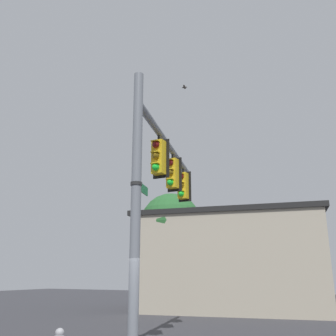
# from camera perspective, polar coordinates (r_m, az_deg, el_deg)

# --- Properties ---
(signal_pole) EXTENTS (0.24, 0.24, 7.18)m
(signal_pole) POSITION_cam_1_polar(r_m,az_deg,el_deg) (8.95, -4.91, -6.44)
(signal_pole) COLOR slate
(signal_pole) RESTS_ON ground
(mast_arm) EXTENTS (1.87, 7.10, 0.21)m
(mast_arm) POSITION_cam_1_polar(r_m,az_deg,el_deg) (13.04, 0.27, 3.07)
(mast_arm) COLOR slate
(traffic_light_nearest_pole) EXTENTS (0.54, 0.49, 1.31)m
(traffic_light_nearest_pole) POSITION_cam_1_polar(r_m,az_deg,el_deg) (11.37, -1.47, 1.68)
(traffic_light_nearest_pole) COLOR black
(traffic_light_mid_inner) EXTENTS (0.54, 0.49, 1.31)m
(traffic_light_mid_inner) POSITION_cam_1_polar(r_m,az_deg,el_deg) (13.19, 0.66, -0.80)
(traffic_light_mid_inner) COLOR black
(traffic_light_mid_outer) EXTENTS (0.54, 0.49, 1.31)m
(traffic_light_mid_outer) POSITION_cam_1_polar(r_m,az_deg,el_deg) (15.04, 2.27, -2.68)
(traffic_light_mid_outer) COLOR black
(street_name_sign) EXTENTS (0.37, 1.07, 0.22)m
(street_name_sign) POSITION_cam_1_polar(r_m,az_deg,el_deg) (9.32, -4.34, -2.77)
(street_name_sign) COLOR #147238
(bird_flying) EXTENTS (0.20, 0.26, 0.07)m
(bird_flying) POSITION_cam_1_polar(r_m,az_deg,el_deg) (14.03, 2.52, 12.11)
(bird_flying) COLOR #4C4742
(storefront_building) EXTENTS (12.19, 9.09, 5.83)m
(storefront_building) POSITION_cam_1_polar(r_m,az_deg,el_deg) (24.38, 9.58, -13.76)
(storefront_building) COLOR #A89E89
(storefront_building) RESTS_ON ground
(tree_by_storefront) EXTENTS (3.85, 3.85, 7.12)m
(tree_by_storefront) POSITION_cam_1_polar(r_m,az_deg,el_deg) (23.91, 0.44, -8.55)
(tree_by_storefront) COLOR #4C3823
(tree_by_storefront) RESTS_ON ground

